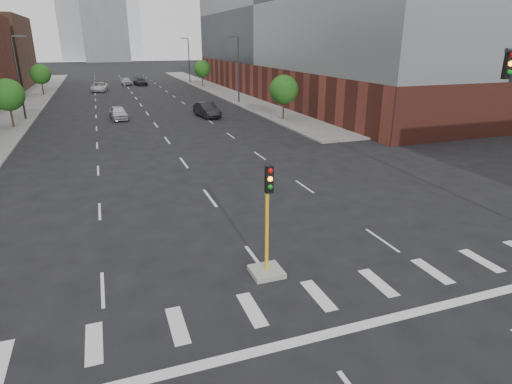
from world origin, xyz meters
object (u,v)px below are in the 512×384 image
median_traffic_signal (267,252)px  car_mid_right (207,110)px  car_near_left (118,113)px  car_deep_right (140,82)px  car_far_left (99,87)px  car_distant (126,81)px

median_traffic_signal → car_mid_right: size_ratio=0.86×
median_traffic_signal → car_near_left: size_ratio=0.99×
median_traffic_signal → car_deep_right: median_traffic_signal is taller
car_far_left → car_distant: size_ratio=1.24×
car_near_left → car_distant: (3.57, 41.32, 0.01)m
car_near_left → car_deep_right: bearing=76.3°
car_near_left → car_far_left: (-1.65, 31.04, 0.02)m
median_traffic_signal → car_distant: 79.22m
car_deep_right → median_traffic_signal: bearing=-99.1°
car_near_left → median_traffic_signal: bearing=-89.5°
car_distant → car_far_left: bearing=-119.2°
median_traffic_signal → car_mid_right: median_traffic_signal is taller
car_far_left → car_deep_right: car_far_left is taller
car_deep_right → car_distant: (-2.66, 1.51, 0.03)m
car_mid_right → car_far_left: (-11.56, 32.89, -0.07)m
car_far_left → car_distant: 11.53m
car_distant → car_deep_right: bearing=-31.8°
median_traffic_signal → car_near_left: bearing=95.3°
car_mid_right → car_deep_right: car_mid_right is taller
median_traffic_signal → car_deep_right: size_ratio=0.87×
car_near_left → car_far_left: 31.09m
car_near_left → car_deep_right: (6.24, 39.82, -0.02)m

